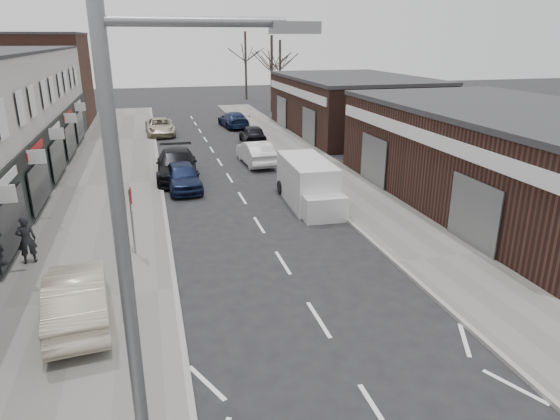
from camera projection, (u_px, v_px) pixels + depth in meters
pavement_left at (108, 185)px, 27.50m from camera, size 5.50×64.00×0.12m
pavement_right at (322, 171)px, 30.51m from camera, size 3.50×64.00×0.12m
brick_block_far at (41, 81)px, 45.59m from camera, size 8.00×10.00×8.00m
right_unit_near at (511, 158)px, 24.11m from camera, size 10.00×18.00×4.50m
right_unit_far at (351, 106)px, 42.38m from camera, size 10.00×16.00×4.50m
tree_far_a at (272, 112)px, 55.06m from camera, size 3.60×3.60×8.00m
tree_far_b at (280, 104)px, 61.15m from camera, size 3.60×3.60×7.50m
tree_far_c at (247, 99)px, 65.90m from camera, size 3.60×3.60×8.50m
street_lamp at (148, 329)px, 5.71m from camera, size 2.23×0.22×8.00m
warning_sign at (131, 200)px, 18.04m from camera, size 0.12×0.80×2.70m
white_van at (308, 184)px, 24.32m from camera, size 2.12×5.62×2.17m
sedan_on_pavement at (77, 297)px, 14.01m from camera, size 2.06×4.71×1.51m
pedestrian at (26, 240)px, 17.64m from camera, size 0.72×0.55×1.76m
parked_car_left_a at (182, 176)px, 26.71m from camera, size 1.98×4.37×1.46m
parked_car_left_b at (177, 165)px, 28.75m from camera, size 2.55×5.73×1.63m
parked_car_left_c at (160, 127)px, 41.70m from camera, size 2.43×5.03×1.38m
parked_car_right_a at (256, 153)px, 32.03m from camera, size 1.82×4.67×1.52m
parked_car_right_b at (253, 134)px, 38.34m from camera, size 1.92×4.33×1.45m
parked_car_right_c at (233, 120)px, 45.24m from camera, size 2.45×5.04×1.41m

